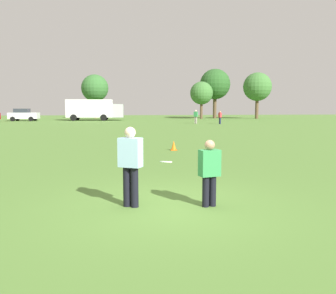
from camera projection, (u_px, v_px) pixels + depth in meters
ground_plane at (168, 205)px, 7.96m from camera, size 163.03×163.03×0.00m
player_thrower at (130, 162)px, 7.76m from camera, size 0.55×0.47×1.74m
player_defender at (209, 170)px, 7.80m from camera, size 0.49×0.35×1.46m
frisbee at (166, 162)px, 7.99m from camera, size 0.27×0.27×0.08m
traffic_cone at (174, 146)px, 17.90m from camera, size 0.32×0.32×0.48m
parked_car_center at (23, 115)px, 53.36m from camera, size 4.29×2.39×1.82m
box_truck at (94, 109)px, 55.12m from camera, size 8.62×3.30×3.18m
bystander_sideline_watcher at (220, 117)px, 44.29m from camera, size 0.36×0.49×1.59m
bystander_far_jogger at (196, 116)px, 45.22m from camera, size 0.54×0.48×1.71m
tree_west_maple at (95, 88)px, 64.10m from camera, size 4.78×4.78×7.77m
tree_center_elm at (201, 93)px, 62.16m from camera, size 3.93×3.93×6.39m
tree_east_birch at (215, 84)px, 64.71m from camera, size 5.42×5.42×8.81m
tree_east_oak at (257, 87)px, 62.70m from camera, size 4.92×4.92×7.99m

